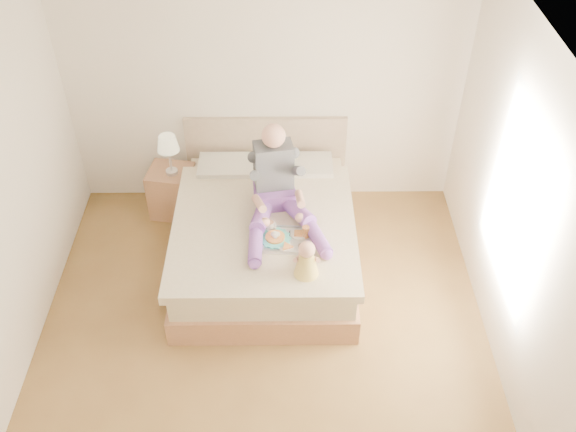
{
  "coord_description": "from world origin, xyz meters",
  "views": [
    {
      "loc": [
        0.19,
        -3.56,
        4.57
      ],
      "look_at": [
        0.23,
        0.85,
        0.73
      ],
      "focal_mm": 40.0,
      "sensor_mm": 36.0,
      "label": 1
    }
  ],
  "objects_px": {
    "adult": "(277,190)",
    "tray": "(285,238)",
    "baby": "(307,261)",
    "nightstand": "(173,191)",
    "bed": "(265,232)"
  },
  "relations": [
    {
      "from": "nightstand",
      "to": "tray",
      "type": "relative_size",
      "value": 1.16
    },
    {
      "from": "tray",
      "to": "baby",
      "type": "distance_m",
      "value": 0.46
    },
    {
      "from": "adult",
      "to": "tray",
      "type": "distance_m",
      "value": 0.47
    },
    {
      "from": "bed",
      "to": "baby",
      "type": "xyz_separation_m",
      "value": [
        0.38,
        -0.84,
        0.44
      ]
    },
    {
      "from": "adult",
      "to": "baby",
      "type": "relative_size",
      "value": 3.18
    },
    {
      "from": "bed",
      "to": "adult",
      "type": "xyz_separation_m",
      "value": [
        0.13,
        -0.03,
        0.55
      ]
    },
    {
      "from": "baby",
      "to": "adult",
      "type": "bearing_deg",
      "value": 107.73
    },
    {
      "from": "nightstand",
      "to": "tray",
      "type": "xyz_separation_m",
      "value": [
        1.2,
        -1.13,
        0.37
      ]
    },
    {
      "from": "adult",
      "to": "tray",
      "type": "bearing_deg",
      "value": -89.46
    },
    {
      "from": "nightstand",
      "to": "baby",
      "type": "distance_m",
      "value": 2.12
    },
    {
      "from": "nightstand",
      "to": "tray",
      "type": "distance_m",
      "value": 1.69
    },
    {
      "from": "tray",
      "to": "baby",
      "type": "bearing_deg",
      "value": -63.05
    },
    {
      "from": "bed",
      "to": "baby",
      "type": "bearing_deg",
      "value": -65.81
    },
    {
      "from": "adult",
      "to": "bed",
      "type": "bearing_deg",
      "value": 156.64
    },
    {
      "from": "bed",
      "to": "adult",
      "type": "height_order",
      "value": "adult"
    }
  ]
}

